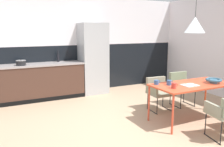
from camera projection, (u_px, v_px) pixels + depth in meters
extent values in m
plane|color=tan|center=(139.00, 134.00, 3.98)|extent=(8.55, 8.55, 0.00)
cube|color=black|center=(78.00, 68.00, 6.70)|extent=(6.55, 0.12, 1.32)
cube|color=white|center=(77.00, 21.00, 6.46)|extent=(6.55, 0.12, 1.32)
cube|color=#492E23|center=(21.00, 84.00, 5.74)|extent=(3.07, 0.60, 0.87)
cube|color=#9E9392|center=(19.00, 66.00, 5.65)|extent=(3.10, 0.63, 0.04)
cube|color=black|center=(23.00, 103.00, 5.54)|extent=(3.07, 0.01, 0.10)
cube|color=#ADAFB2|center=(93.00, 58.00, 6.47)|extent=(0.71, 0.60, 1.92)
cube|color=#D74A2B|center=(193.00, 85.00, 4.47)|extent=(1.58, 0.76, 0.03)
cylinder|color=#D74C32|center=(149.00, 103.00, 4.51)|extent=(0.04, 0.04, 0.70)
cylinder|color=#D24D25|center=(205.00, 94.00, 5.17)|extent=(0.04, 0.04, 0.70)
cylinder|color=#DE4930|center=(173.00, 115.00, 3.91)|extent=(0.04, 0.04, 0.70)
cube|color=gray|center=(161.00, 93.00, 5.08)|extent=(0.51, 0.49, 0.06)
cube|color=gray|center=(156.00, 83.00, 5.23)|extent=(0.46, 0.11, 0.29)
cube|color=gray|center=(169.00, 88.00, 5.15)|extent=(0.08, 0.42, 0.14)
cube|color=gray|center=(152.00, 90.00, 4.98)|extent=(0.08, 0.42, 0.14)
cylinder|color=black|center=(173.00, 104.00, 5.02)|extent=(0.02, 0.02, 0.36)
cylinder|color=black|center=(157.00, 106.00, 4.88)|extent=(0.02, 0.02, 0.36)
cylinder|color=black|center=(163.00, 99.00, 5.37)|extent=(0.02, 0.02, 0.36)
cylinder|color=black|center=(148.00, 101.00, 5.22)|extent=(0.02, 0.02, 0.36)
cylinder|color=black|center=(167.00, 109.00, 5.23)|extent=(0.04, 0.41, 0.02)
cylinder|color=black|center=(152.00, 111.00, 5.08)|extent=(0.04, 0.41, 0.02)
cube|color=gray|center=(213.00, 108.00, 3.69)|extent=(0.14, 0.42, 0.14)
cylinder|color=black|center=(205.00, 123.00, 3.93)|extent=(0.02, 0.02, 0.39)
cylinder|color=black|center=(221.00, 133.00, 3.57)|extent=(0.02, 0.02, 0.39)
cylinder|color=black|center=(212.00, 139.00, 3.79)|extent=(0.10, 0.41, 0.02)
cube|color=gray|center=(183.00, 88.00, 5.43)|extent=(0.50, 0.48, 0.06)
cube|color=gray|center=(178.00, 79.00, 5.57)|extent=(0.46, 0.10, 0.32)
cube|color=gray|center=(191.00, 83.00, 5.49)|extent=(0.07, 0.42, 0.14)
cube|color=gray|center=(175.00, 85.00, 5.32)|extent=(0.07, 0.42, 0.14)
cylinder|color=black|center=(195.00, 99.00, 5.37)|extent=(0.02, 0.02, 0.37)
cylinder|color=black|center=(181.00, 101.00, 5.22)|extent=(0.02, 0.02, 0.37)
cylinder|color=black|center=(184.00, 95.00, 5.71)|extent=(0.02, 0.02, 0.37)
cylinder|color=black|center=(170.00, 96.00, 5.56)|extent=(0.02, 0.02, 0.37)
cylinder|color=black|center=(189.00, 104.00, 5.58)|extent=(0.04, 0.41, 0.02)
cylinder|color=black|center=(175.00, 106.00, 5.42)|extent=(0.04, 0.41, 0.02)
cylinder|color=#33607F|center=(214.00, 81.00, 4.53)|extent=(0.14, 0.14, 0.07)
torus|color=#356078|center=(214.00, 80.00, 4.53)|extent=(0.30, 0.30, 0.05)
cube|color=white|center=(187.00, 86.00, 4.31)|extent=(0.14, 0.23, 0.01)
cube|color=white|center=(193.00, 85.00, 4.37)|extent=(0.14, 0.23, 0.01)
cube|color=#4C7F4C|center=(190.00, 85.00, 4.34)|extent=(0.01, 0.24, 0.00)
cylinder|color=#335B93|center=(169.00, 83.00, 4.36)|extent=(0.09, 0.09, 0.09)
torus|color=#335B93|center=(171.00, 82.00, 4.38)|extent=(0.06, 0.01, 0.06)
cylinder|color=#335B93|center=(156.00, 82.00, 4.42)|extent=(0.09, 0.09, 0.08)
torus|color=#335B93|center=(159.00, 82.00, 4.44)|extent=(0.06, 0.01, 0.06)
cylinder|color=#B23D33|center=(174.00, 86.00, 4.12)|extent=(0.08, 0.08, 0.10)
torus|color=#B23D33|center=(176.00, 85.00, 4.14)|extent=(0.07, 0.01, 0.07)
cylinder|color=black|center=(21.00, 63.00, 5.57)|extent=(0.23, 0.23, 0.11)
cylinder|color=gray|center=(21.00, 60.00, 5.56)|extent=(0.23, 0.23, 0.01)
sphere|color=black|center=(21.00, 60.00, 5.56)|extent=(0.02, 0.02, 0.02)
cylinder|color=black|center=(58.00, 58.00, 6.20)|extent=(0.07, 0.07, 0.21)
cylinder|color=black|center=(58.00, 52.00, 6.17)|extent=(0.03, 0.03, 0.09)
cone|color=silver|center=(195.00, 25.00, 4.30)|extent=(0.37, 0.37, 0.29)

